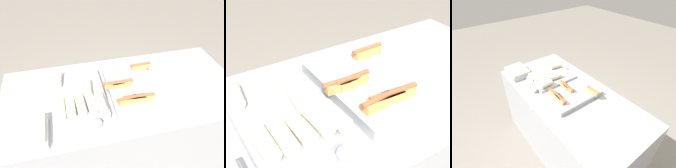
# 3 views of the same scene
# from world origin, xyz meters

# --- Properties ---
(counter) EXTENTS (1.74, 0.83, 0.90)m
(counter) POSITION_xyz_m (0.00, 0.00, 0.45)
(counter) COLOR #A8AAB2
(counter) RESTS_ON ground_plane
(tray_hotdogs) EXTENTS (0.41, 0.54, 0.10)m
(tray_hotdogs) POSITION_xyz_m (0.05, -0.01, 0.93)
(tray_hotdogs) COLOR #A8AAB2
(tray_hotdogs) RESTS_ON counter
(tray_wraps) EXTENTS (0.34, 0.48, 0.11)m
(tray_wraps) POSITION_xyz_m (-0.32, -0.02, 0.94)
(tray_wraps) COLOR #A8AAB2
(tray_wraps) RESTS_ON counter
(serving_spoon_near) EXTENTS (0.25, 0.05, 0.05)m
(serving_spoon_near) POSITION_xyz_m (-0.25, -0.27, 0.92)
(serving_spoon_near) COLOR #B2B5BA
(serving_spoon_near) RESTS_ON counter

